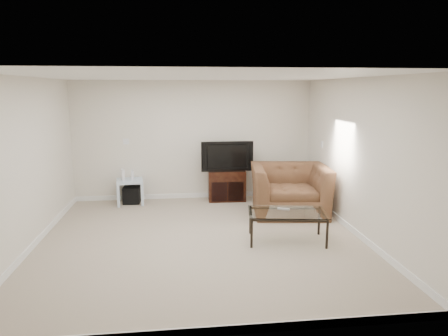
{
  "coord_description": "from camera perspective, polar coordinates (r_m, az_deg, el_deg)",
  "views": [
    {
      "loc": [
        -0.32,
        -5.91,
        2.32
      ],
      "look_at": [
        0.5,
        1.2,
        0.9
      ],
      "focal_mm": 32.0,
      "sensor_mm": 36.0,
      "label": 1
    }
  ],
  "objects": [
    {
      "name": "side_table",
      "position": [
        8.43,
        -13.26,
        -3.31
      ],
      "size": [
        0.58,
        0.58,
        0.5
      ],
      "primitive_type": null,
      "rotation": [
        0.0,
        0.0,
        0.13
      ],
      "color": "silver",
      "rests_on": "floor"
    },
    {
      "name": "plate_right_outlet",
      "position": [
        8.0,
        14.24,
        -3.76
      ],
      "size": [
        0.02,
        0.08,
        0.12
      ],
      "primitive_type": "cube",
      "color": "white",
      "rests_on": "wall_right"
    },
    {
      "name": "ceiling",
      "position": [
        5.93,
        -3.57,
        12.94
      ],
      "size": [
        5.0,
        5.0,
        0.0
      ],
      "primitive_type": "plane",
      "color": "white",
      "rests_on": "ground"
    },
    {
      "name": "plate_back",
      "position": [
        8.54,
        -13.82,
        3.69
      ],
      "size": [
        0.12,
        0.02,
        0.12
      ],
      "primitive_type": "cube",
      "color": "white",
      "rests_on": "wall_back"
    },
    {
      "name": "dvd_player",
      "position": [
        8.4,
        0.37,
        -1.03
      ],
      "size": [
        0.4,
        0.29,
        0.06
      ],
      "primitive_type": "cube",
      "rotation": [
        0.0,
        0.0,
        -0.03
      ],
      "color": "black",
      "rests_on": "tv_stand"
    },
    {
      "name": "television",
      "position": [
        8.33,
        0.37,
        1.8
      ],
      "size": [
        1.01,
        0.21,
        0.62
      ],
      "primitive_type": "imported",
      "rotation": [
        0.0,
        0.0,
        0.01
      ],
      "color": "black",
      "rests_on": "tv_stand"
    },
    {
      "name": "wall_right",
      "position": [
        6.64,
        18.67,
        1.35
      ],
      "size": [
        0.02,
        5.0,
        2.5
      ],
      "primitive_type": "cube",
      "color": "silver",
      "rests_on": "ground"
    },
    {
      "name": "subwoofer",
      "position": [
        8.47,
        -13.03,
        -3.74
      ],
      "size": [
        0.35,
        0.35,
        0.34
      ],
      "primitive_type": "cube",
      "rotation": [
        0.0,
        0.0,
        -0.04
      ],
      "color": "black",
      "rests_on": "floor"
    },
    {
      "name": "wall_left",
      "position": [
        6.39,
        -26.4,
        0.4
      ],
      "size": [
        0.02,
        5.0,
        2.5
      ],
      "primitive_type": "cube",
      "color": "silver",
      "rests_on": "ground"
    },
    {
      "name": "coffee_table",
      "position": [
        6.31,
        8.97,
        -8.24
      ],
      "size": [
        1.28,
        0.84,
        0.47
      ],
      "primitive_type": null,
      "rotation": [
        0.0,
        0.0,
        -0.15
      ],
      "color": "black",
      "rests_on": "floor"
    },
    {
      "name": "game_case",
      "position": [
        8.33,
        -12.94,
        -1.01
      ],
      "size": [
        0.07,
        0.15,
        0.2
      ],
      "primitive_type": "cube",
      "rotation": [
        0.0,
        0.0,
        0.13
      ],
      "color": "silver",
      "rests_on": "side_table"
    },
    {
      "name": "remote",
      "position": [
        6.34,
        8.49,
        -5.79
      ],
      "size": [
        0.19,
        0.13,
        0.02
      ],
      "primitive_type": "cube",
      "rotation": [
        0.0,
        0.0,
        -0.48
      ],
      "color": "#B2B2B7",
      "rests_on": "coffee_table"
    },
    {
      "name": "tv_stand",
      "position": [
        8.49,
        0.34,
        -2.39
      ],
      "size": [
        0.79,
        0.56,
        0.65
      ],
      "primitive_type": null,
      "rotation": [
        0.0,
        0.0,
        -0.03
      ],
      "color": "black",
      "rests_on": "floor"
    },
    {
      "name": "floor",
      "position": [
        6.36,
        -3.29,
        -10.19
      ],
      "size": [
        5.0,
        5.0,
        0.0
      ],
      "primitive_type": "plane",
      "color": "tan",
      "rests_on": "ground"
    },
    {
      "name": "game_console",
      "position": [
        8.33,
        -14.23,
        -0.96
      ],
      "size": [
        0.09,
        0.17,
        0.23
      ],
      "primitive_type": "cube",
      "rotation": [
        0.0,
        0.0,
        0.24
      ],
      "color": "white",
      "rests_on": "side_table"
    },
    {
      "name": "recliner",
      "position": [
        7.6,
        9.39,
        -1.91
      ],
      "size": [
        1.5,
        1.07,
        1.23
      ],
      "primitive_type": "imported",
      "rotation": [
        0.0,
        0.0,
        -0.11
      ],
      "color": "brown",
      "rests_on": "floor"
    },
    {
      "name": "plate_right_switch",
      "position": [
        8.09,
        13.81,
        3.29
      ],
      "size": [
        0.02,
        0.09,
        0.13
      ],
      "primitive_type": "cube",
      "color": "white",
      "rests_on": "wall_right"
    },
    {
      "name": "wall_back",
      "position": [
        8.49,
        -4.37,
        3.94
      ],
      "size": [
        5.0,
        0.02,
        2.5
      ],
      "primitive_type": "cube",
      "color": "silver",
      "rests_on": "ground"
    }
  ]
}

